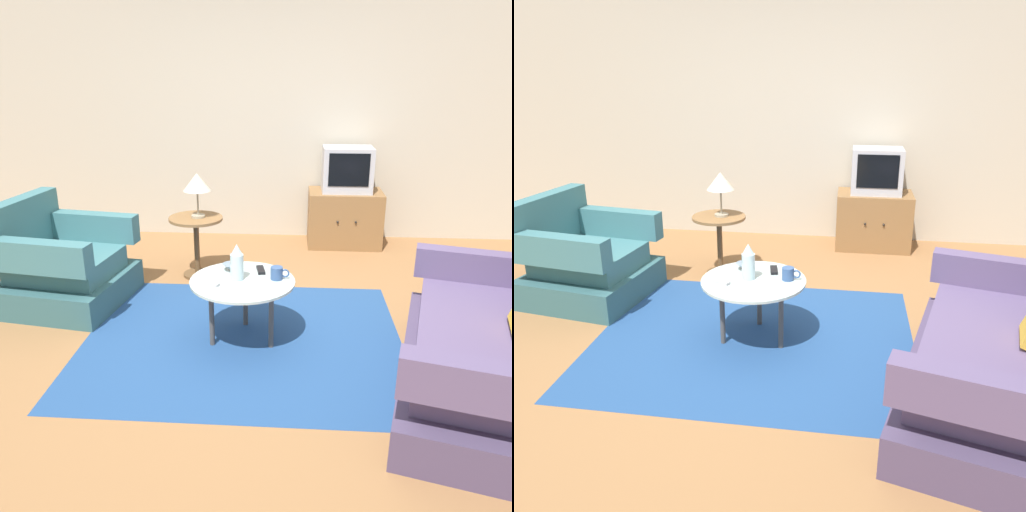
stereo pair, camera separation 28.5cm
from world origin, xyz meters
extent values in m
plane|color=olive|center=(0.00, 0.00, 0.00)|extent=(16.00, 16.00, 0.00)
cube|color=#BCB29E|center=(0.00, 2.52, 1.35)|extent=(9.00, 0.12, 2.70)
cube|color=navy|center=(-0.03, -0.02, 0.00)|extent=(2.27, 1.91, 0.00)
cube|color=#325C60|center=(-1.53, 0.52, 0.12)|extent=(1.03, 1.05, 0.24)
cube|color=#3D7075|center=(-1.53, 0.52, 0.33)|extent=(0.85, 0.75, 0.18)
cube|color=#3D7075|center=(-1.91, 0.58, 0.64)|extent=(0.27, 0.94, 0.43)
cube|color=#3D7075|center=(-1.59, 0.13, 0.54)|extent=(0.91, 0.27, 0.24)
cube|color=#3D7075|center=(-1.48, 0.91, 0.54)|extent=(0.91, 0.27, 0.24)
cube|color=#4B3E5C|center=(1.43, -0.57, 0.12)|extent=(1.29, 1.86, 0.24)
cube|color=#5B4C70|center=(1.43, -0.57, 0.33)|extent=(1.08, 1.55, 0.18)
cube|color=#5B4C70|center=(1.63, 0.18, 0.53)|extent=(0.88, 0.36, 0.22)
cube|color=#5B4C70|center=(1.22, -1.32, 0.53)|extent=(0.88, 0.36, 0.22)
cylinder|color=#B2C6C1|center=(-0.03, -0.02, 0.45)|extent=(0.73, 0.73, 0.02)
cylinder|color=#4C4742|center=(-0.03, 0.20, 0.22)|extent=(0.04, 0.04, 0.44)
cylinder|color=#4C4742|center=(-0.24, -0.11, 0.22)|extent=(0.04, 0.04, 0.44)
cylinder|color=#4C4742|center=(0.17, -0.12, 0.22)|extent=(0.04, 0.04, 0.44)
cylinder|color=olive|center=(-0.57, 1.15, 0.56)|extent=(0.49, 0.49, 0.02)
cylinder|color=brown|center=(-0.57, 1.15, 0.27)|extent=(0.05, 0.05, 0.54)
cylinder|color=brown|center=(-0.57, 1.15, 0.01)|extent=(0.27, 0.27, 0.02)
cube|color=olive|center=(0.87, 2.17, 0.30)|extent=(0.78, 0.50, 0.60)
sphere|color=black|center=(0.78, 1.91, 0.33)|extent=(0.02, 0.02, 0.02)
sphere|color=black|center=(0.97, 1.91, 0.33)|extent=(0.02, 0.02, 0.02)
cube|color=#B7B7BC|center=(0.87, 2.18, 0.83)|extent=(0.52, 0.38, 0.47)
cube|color=black|center=(0.87, 1.99, 0.86)|extent=(0.41, 0.01, 0.34)
cylinder|color=#9E937A|center=(-0.55, 1.16, 0.58)|extent=(0.13, 0.13, 0.02)
cylinder|color=#9E937A|center=(-0.55, 1.16, 0.70)|extent=(0.02, 0.02, 0.22)
cone|color=beige|center=(-0.55, 1.16, 0.89)|extent=(0.25, 0.25, 0.16)
cylinder|color=silver|center=(-0.07, -0.01, 0.55)|extent=(0.09, 0.09, 0.18)
cone|color=silver|center=(-0.07, -0.01, 0.68)|extent=(0.08, 0.08, 0.08)
cylinder|color=#335184|center=(0.20, 0.01, 0.51)|extent=(0.09, 0.09, 0.09)
torus|color=#335184|center=(0.26, 0.01, 0.51)|extent=(0.06, 0.01, 0.06)
cone|color=slate|center=(-0.13, 0.16, 0.49)|extent=(0.13, 0.13, 0.05)
cube|color=black|center=(0.08, 0.15, 0.47)|extent=(0.08, 0.15, 0.02)
cube|color=#B2B2B7|center=(-0.26, -0.11, 0.47)|extent=(0.17, 0.11, 0.02)
camera|label=1|loc=(0.29, -3.29, 1.85)|focal=36.14mm
camera|label=2|loc=(0.57, -3.26, 1.85)|focal=36.14mm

